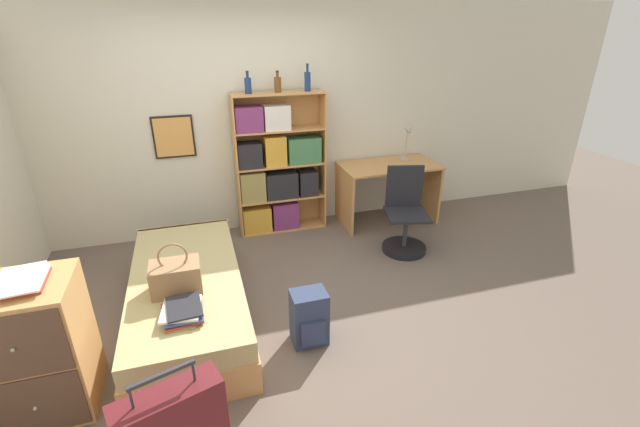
# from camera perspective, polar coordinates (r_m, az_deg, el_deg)

# --- Properties ---
(ground_plane) EXTENTS (14.00, 14.00, 0.00)m
(ground_plane) POSITION_cam_1_polar(r_m,az_deg,el_deg) (4.03, -6.00, -11.77)
(ground_plane) COLOR #66564C
(wall_back) EXTENTS (10.00, 0.09, 2.60)m
(wall_back) POSITION_cam_1_polar(r_m,az_deg,el_deg) (5.06, -10.61, 11.81)
(wall_back) COLOR beige
(wall_back) RESTS_ON ground_plane
(bed) EXTENTS (0.91, 2.01, 0.44)m
(bed) POSITION_cam_1_polar(r_m,az_deg,el_deg) (3.89, -17.15, -10.44)
(bed) COLOR tan
(bed) RESTS_ON ground_plane
(handbag) EXTENTS (0.38, 0.26, 0.41)m
(handbag) POSITION_cam_1_polar(r_m,az_deg,el_deg) (3.51, -18.68, -7.95)
(handbag) COLOR #93704C
(handbag) RESTS_ON bed
(book_stack_on_bed) EXTENTS (0.30, 0.36, 0.08)m
(book_stack_on_bed) POSITION_cam_1_polar(r_m,az_deg,el_deg) (3.27, -17.91, -12.27)
(book_stack_on_bed) COLOR #99894C
(book_stack_on_bed) RESTS_ON bed
(dresser) EXTENTS (0.58, 0.55, 0.94)m
(dresser) POSITION_cam_1_polar(r_m,az_deg,el_deg) (3.36, -33.47, -14.79)
(dresser) COLOR tan
(dresser) RESTS_ON ground_plane
(magazine_pile_on_dresser) EXTENTS (0.28, 0.39, 0.05)m
(magazine_pile_on_dresser) POSITION_cam_1_polar(r_m,az_deg,el_deg) (3.10, -34.95, -7.43)
(magazine_pile_on_dresser) COLOR #B2382D
(magazine_pile_on_dresser) RESTS_ON dresser
(bookcase) EXTENTS (1.04, 0.29, 1.65)m
(bookcase) POSITION_cam_1_polar(r_m,az_deg,el_deg) (5.06, -5.96, 5.83)
(bookcase) COLOR tan
(bookcase) RESTS_ON ground_plane
(bottle_green) EXTENTS (0.07, 0.07, 0.23)m
(bottle_green) POSITION_cam_1_polar(r_m,az_deg,el_deg) (4.80, -9.58, 16.54)
(bottle_green) COLOR navy
(bottle_green) RESTS_ON bookcase
(bottle_brown) EXTENTS (0.08, 0.08, 0.23)m
(bottle_brown) POSITION_cam_1_polar(r_m,az_deg,el_deg) (4.86, -5.67, 16.81)
(bottle_brown) COLOR brown
(bottle_brown) RESTS_ON bookcase
(bottle_clear) EXTENTS (0.07, 0.07, 0.29)m
(bottle_clear) POSITION_cam_1_polar(r_m,az_deg,el_deg) (4.91, -1.68, 17.28)
(bottle_clear) COLOR navy
(bottle_clear) RESTS_ON bookcase
(desk) EXTENTS (1.19, 0.64, 0.75)m
(desk) POSITION_cam_1_polar(r_m,az_deg,el_deg) (5.41, 9.07, 4.15)
(desk) COLOR tan
(desk) RESTS_ON ground_plane
(desk_lamp) EXTENTS (0.17, 0.12, 0.47)m
(desk_lamp) POSITION_cam_1_polar(r_m,az_deg,el_deg) (5.48, 11.76, 10.26)
(desk_lamp) COLOR #ADA89E
(desk_lamp) RESTS_ON desk
(desk_chair) EXTENTS (0.54, 0.54, 0.93)m
(desk_chair) POSITION_cam_1_polar(r_m,az_deg,el_deg) (4.84, 11.22, -1.47)
(desk_chair) COLOR black
(desk_chair) RESTS_ON ground_plane
(backpack) EXTENTS (0.28, 0.24, 0.46)m
(backpack) POSITION_cam_1_polar(r_m,az_deg,el_deg) (3.47, -1.44, -13.74)
(backpack) COLOR #2D3856
(backpack) RESTS_ON ground_plane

